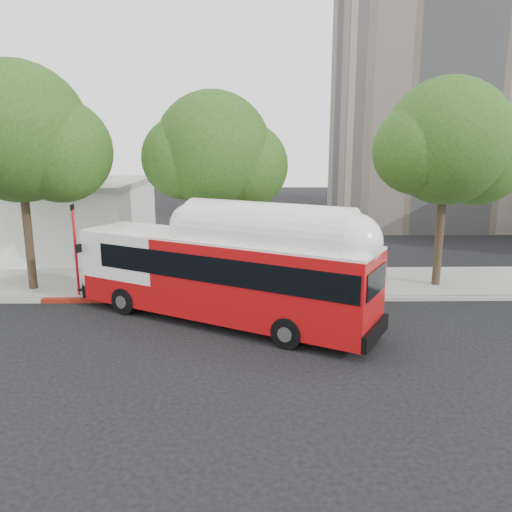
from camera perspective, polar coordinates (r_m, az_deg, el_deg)
The scene contains 11 objects.
ground at distance 17.09m, azimuth -2.50°, elevation -9.19°, with size 120.00×120.00×0.00m, color black.
sidewalk at distance 23.22m, azimuth -2.11°, elevation -3.04°, with size 60.00×5.00×0.15m, color gray.
curb_strip at distance 20.73m, azimuth -2.24°, elevation -4.98°, with size 60.00×0.30×0.15m, color gray.
red_curb_segment at distance 21.01m, azimuth -10.48°, elevation -4.93°, with size 10.00×0.32×0.16m, color maroon.
street_tree_left at distance 23.22m, azimuth -24.37°, elevation 12.18°, with size 6.67×5.80×9.74m.
street_tree_mid at distance 21.94m, azimuth -3.84°, elevation 11.46°, with size 5.75×5.00×8.62m.
street_tree_right at distance 23.50m, azimuth 21.92°, elevation 11.53°, with size 6.21×5.40×9.18m.
apartment_tower at distance 48.56m, azimuth 22.41°, elevation 25.19°, with size 18.00×18.00×37.00m.
low_commercial_bldg at distance 33.43m, azimuth -26.71°, elevation 4.09°, with size 16.20×10.20×4.25m.
transit_bus at distance 18.01m, azimuth -3.82°, elevation -2.42°, with size 11.58×7.84×3.59m.
signal_pole at distance 21.91m, azimuth -19.91°, elevation 0.53°, with size 0.11×0.38×3.97m.
Camera 1 is at (0.45, -15.85, 6.35)m, focal length 35.00 mm.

